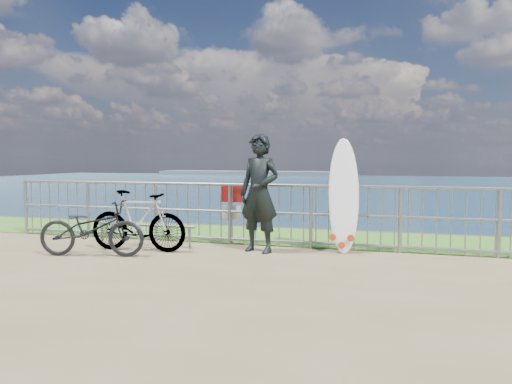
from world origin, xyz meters
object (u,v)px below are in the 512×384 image
(surfboard, at_px, (344,199))
(bicycle_near, at_px, (92,228))
(bicycle_far, at_px, (138,221))
(surfer, at_px, (259,193))

(surfboard, xyz_separation_m, bicycle_near, (-3.85, -1.51, -0.44))
(surfboard, xyz_separation_m, bicycle_far, (-3.35, -0.91, -0.37))
(surfboard, bearing_deg, surfer, -163.16)
(bicycle_far, bearing_deg, surfboard, -77.45)
(bicycle_near, distance_m, bicycle_far, 0.78)
(bicycle_near, height_order, bicycle_far, bicycle_far)
(surfer, relative_size, surfboard, 1.03)
(bicycle_far, bearing_deg, surfer, -78.53)
(bicycle_near, bearing_deg, surfboard, -80.94)
(surfer, xyz_separation_m, bicycle_far, (-2.00, -0.51, -0.47))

